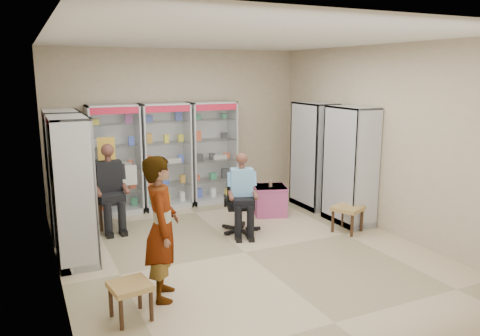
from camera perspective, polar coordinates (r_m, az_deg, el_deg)
name	(u,v)px	position (r m, az deg, el deg)	size (l,w,h in m)	color
floor	(245,252)	(6.89, 0.61, -10.23)	(6.00, 6.00, 0.00)	tan
room_shell	(245,116)	(6.42, 0.65, 6.30)	(5.02, 6.02, 3.01)	#C0A98E
cabinet_back_left	(115,160)	(8.75, -15.01, 0.94)	(0.90, 0.50, 2.00)	#B4B8BC
cabinet_back_mid	(166,156)	(8.96, -9.04, 1.44)	(0.90, 0.50, 2.00)	#A3A5AA
cabinet_back_right	(212,152)	(9.27, -3.39, 1.90)	(0.90, 0.50, 2.00)	#9EA1A5
cabinet_right_far	(314,155)	(9.04, 8.96, 1.53)	(0.50, 0.90, 2.00)	silver
cabinet_right_near	(350,166)	(8.17, 13.28, 0.28)	(0.50, 0.90, 2.00)	silver
cabinet_left_far	(65,175)	(7.73, -20.53, -0.79)	(0.50, 0.90, 2.00)	#A9ABB1
cabinet_left_near	(73,191)	(6.66, -19.69, -2.65)	(0.50, 0.90, 2.00)	silver
wooden_chair	(110,200)	(8.13, -15.61, -3.74)	(0.42, 0.42, 0.94)	black
seated_customer	(109,189)	(8.03, -15.63, -2.45)	(0.44, 0.60, 1.34)	black
office_chair	(240,203)	(7.59, 0.03, -4.26)	(0.53, 0.53, 0.97)	black
seated_shopkeeper	(242,196)	(7.52, 0.19, -3.39)	(0.41, 0.56, 1.23)	#6CA5D6
pink_trunk	(270,200)	(8.56, 3.66, -3.96)	(0.55, 0.53, 0.53)	#C44E99
tea_glass	(271,184)	(8.45, 3.75, -1.93)	(0.07, 0.07, 0.11)	#5A2007
woven_stool_a	(347,219)	(7.86, 12.95, -6.09)	(0.43, 0.43, 0.43)	#A77446
woven_stool_b	(131,301)	(5.24, -13.18, -15.51)	(0.40, 0.40, 0.40)	#A66B46
standing_man	(162,228)	(5.39, -9.50, -7.27)	(0.61, 0.40, 1.67)	#97989A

